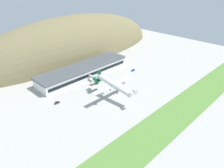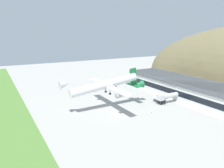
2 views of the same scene
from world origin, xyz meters
name	(u,v)px [view 1 (image 1 of 2)]	position (x,y,z in m)	size (l,w,h in m)	color
ground_plane	(122,93)	(0.00, 0.00, 0.00)	(376.20, 376.20, 0.00)	#ADAAA3
grass_strip_foreground	(173,117)	(0.00, -46.71, 0.04)	(338.58, 25.00, 0.08)	#568438
hill_backdrop	(73,54)	(29.15, 108.16, 0.00)	(257.89, 81.51, 89.82)	olive
terminal_building	(84,70)	(-0.76, 49.01, 5.86)	(94.11, 22.27, 10.36)	white
jetway_0	(95,78)	(-2.43, 31.15, 3.99)	(3.38, 13.07, 5.43)	silver
cargo_airplane	(113,85)	(-11.05, 0.08, 12.01)	(39.27, 44.83, 11.73)	silver
service_car_0	(57,103)	(-46.38, 24.88, 0.67)	(4.38, 1.83, 1.61)	#333338
service_car_1	(133,70)	(41.02, 22.55, 0.66)	(4.44, 1.70, 1.59)	#264C99
fuel_truck	(94,83)	(-5.34, 28.75, 1.48)	(7.40, 2.40, 3.16)	#333338
traffic_cone_0	(113,85)	(4.92, 15.33, 0.28)	(0.52, 0.52, 0.58)	orange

